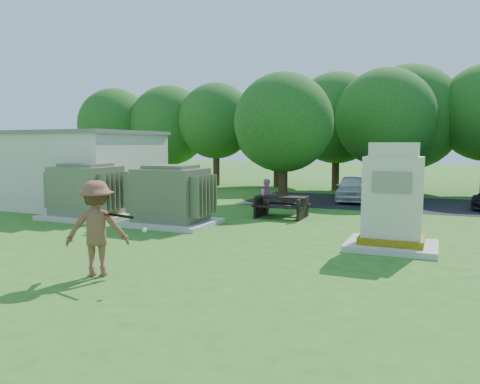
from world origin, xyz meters
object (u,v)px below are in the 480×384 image
at_px(generator_cabinet, 393,203).
at_px(picnic_table, 282,204).
at_px(batter, 97,228).
at_px(transformer_right, 171,197).
at_px(person_at_picnic, 268,197).
at_px(car_white, 352,188).
at_px(car_silver_a, 392,188).
at_px(transformer_left, 87,193).

relative_size(generator_cabinet, picnic_table, 1.48).
bearing_deg(batter, transformer_right, -103.03).
bearing_deg(person_at_picnic, car_white, 26.90).
distance_m(picnic_table, car_silver_a, 6.99).
relative_size(picnic_table, batter, 0.94).
xyz_separation_m(transformer_right, batter, (1.86, -6.05, 0.05)).
xyz_separation_m(picnic_table, car_silver_a, (3.49, 6.05, 0.24)).
distance_m(transformer_left, transformer_right, 3.70).
relative_size(transformer_right, car_white, 0.81).
xyz_separation_m(batter, car_white, (2.79, 15.28, -0.39)).
xyz_separation_m(person_at_picnic, car_white, (2.26, 5.99, -0.09)).
bearing_deg(person_at_picnic, transformer_left, 165.59).
height_order(generator_cabinet, batter, generator_cabinet).
distance_m(generator_cabinet, car_silver_a, 10.02).
bearing_deg(transformer_right, person_at_picnic, 53.62).
height_order(person_at_picnic, car_silver_a, car_silver_a).
bearing_deg(transformer_left, picnic_table, 24.01).
height_order(picnic_table, batter, batter).
distance_m(transformer_left, car_white, 12.45).
relative_size(transformer_left, car_silver_a, 0.66).
distance_m(batter, car_white, 15.54).
xyz_separation_m(transformer_left, car_white, (8.34, 9.23, -0.34)).
xyz_separation_m(transformer_left, person_at_picnic, (6.08, 3.24, -0.25)).
xyz_separation_m(generator_cabinet, car_white, (-2.75, 10.15, -0.61)).
relative_size(transformer_right, person_at_picnic, 2.09).
distance_m(car_white, car_silver_a, 1.90).
bearing_deg(car_white, transformer_right, -123.79).
relative_size(generator_cabinet, person_at_picnic, 1.97).
xyz_separation_m(transformer_right, picnic_table, (3.04, 3.00, -0.46)).
bearing_deg(transformer_right, batter, -72.92).
relative_size(picnic_table, person_at_picnic, 1.33).
distance_m(transformer_right, generator_cabinet, 7.46).
relative_size(transformer_right, car_silver_a, 0.66).
relative_size(transformer_left, batter, 1.48).
xyz_separation_m(picnic_table, person_at_picnic, (-0.65, 0.23, 0.21)).
relative_size(generator_cabinet, batter, 1.39).
bearing_deg(person_at_picnic, generator_cabinet, -82.09).
distance_m(transformer_right, batter, 6.33).
height_order(transformer_right, batter, transformer_right).
bearing_deg(car_silver_a, person_at_picnic, 55.72).
bearing_deg(batter, car_white, -130.44).
bearing_deg(generator_cabinet, car_silver_a, 94.96).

